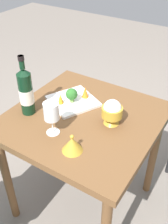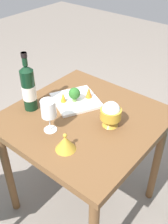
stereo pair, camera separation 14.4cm
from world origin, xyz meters
name	(u,v)px [view 1 (the left image)]	position (x,y,z in m)	size (l,w,h in m)	color
ground_plane	(84,201)	(0.00, 0.00, 0.00)	(8.00, 8.00, 0.00)	gray
dining_table	(84,131)	(0.00, 0.00, 0.65)	(0.79, 0.79, 0.76)	brown
wine_bottle	(26,92)	(-0.13, 0.28, 0.89)	(0.08, 0.08, 0.34)	black
wine_glass	(51,112)	(-0.20, 0.06, 0.89)	(0.08, 0.08, 0.18)	white
rice_bowl	(112,112)	(0.03, -0.15, 0.83)	(0.11, 0.11, 0.14)	gold
rice_bowl_lid	(72,144)	(-0.25, -0.09, 0.80)	(0.10, 0.10, 0.09)	gold
serving_plate	(73,101)	(0.08, 0.13, 0.77)	(0.34, 0.34, 0.02)	white
broccoli_floret	(72,94)	(0.06, 0.12, 0.82)	(0.07, 0.07, 0.09)	#729E4C
carrot_garnish_left	(61,99)	(0.02, 0.17, 0.81)	(0.03, 0.03, 0.06)	orange
carrot_garnish_right	(85,92)	(0.15, 0.09, 0.81)	(0.04, 0.04, 0.07)	orange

